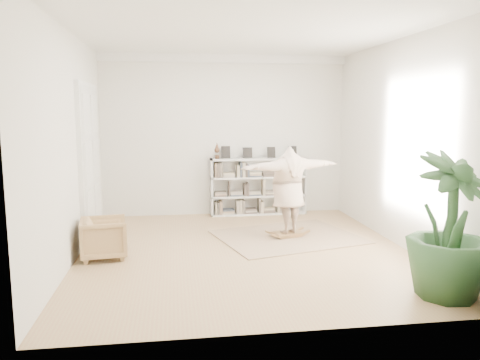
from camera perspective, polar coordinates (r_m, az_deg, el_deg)
The scene contains 9 objects.
floor at distance 8.04m, azimuth 0.57°, elevation -8.62°, with size 6.00×6.00×0.00m, color tan.
room_shell at distance 10.67m, azimuth -1.86°, elevation 14.59°, with size 6.00×6.00×6.00m.
doors at distance 9.09m, azimuth -17.82°, elevation 1.96°, with size 0.09×1.78×2.92m.
bookshelf at distance 10.73m, azimuth 2.23°, elevation -0.84°, with size 2.20×0.35×1.64m.
armchair at distance 7.89m, azimuth -16.22°, elevation -6.80°, with size 0.70×0.72×0.66m, color tan.
rug at distance 8.92m, azimuth 5.83°, elevation -6.89°, with size 2.50×2.00×0.02m, color tan.
rocker_board at distance 8.90m, azimuth 5.84°, elevation -6.50°, with size 0.62×0.46×0.12m.
person at distance 8.72m, azimuth 5.92°, elevation -0.92°, with size 2.00×0.54×1.62m, color beige.
houseplant at distance 6.45m, azimuth 24.20°, elevation -5.12°, with size 1.04×1.04×1.85m, color #264A25.
Camera 1 is at (-1.17, -7.60, 2.34)m, focal length 35.00 mm.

